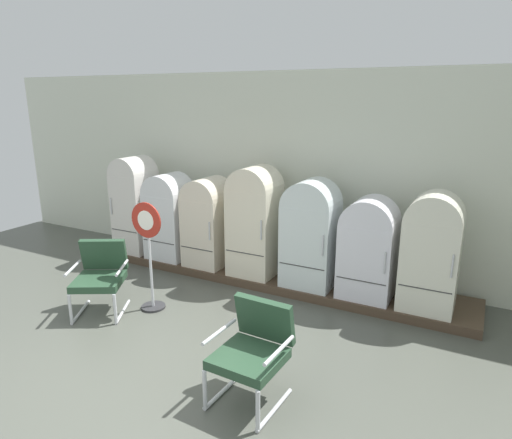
{
  "coord_description": "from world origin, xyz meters",
  "views": [
    {
      "loc": [
        2.91,
        -2.76,
        2.73
      ],
      "look_at": [
        0.0,
        2.75,
        1.02
      ],
      "focal_mm": 31.5,
      "sensor_mm": 36.0,
      "label": 1
    }
  ],
  "objects_px": {
    "refrigerator_0": "(135,201)",
    "refrigerator_3": "(255,218)",
    "refrigerator_5": "(369,246)",
    "armchair_left": "(100,274)",
    "armchair_right": "(254,347)",
    "refrigerator_2": "(208,219)",
    "sign_stand": "(149,258)",
    "refrigerator_6": "(432,249)",
    "refrigerator_1": "(169,214)",
    "refrigerator_4": "(311,231)"
  },
  "relations": [
    {
      "from": "refrigerator_4",
      "to": "refrigerator_6",
      "type": "bearing_deg",
      "value": 0.05
    },
    {
      "from": "refrigerator_1",
      "to": "sign_stand",
      "type": "height_order",
      "value": "refrigerator_1"
    },
    {
      "from": "refrigerator_2",
      "to": "sign_stand",
      "type": "relative_size",
      "value": 0.96
    },
    {
      "from": "refrigerator_2",
      "to": "refrigerator_6",
      "type": "relative_size",
      "value": 0.93
    },
    {
      "from": "armchair_right",
      "to": "sign_stand",
      "type": "bearing_deg",
      "value": 154.57
    },
    {
      "from": "refrigerator_3",
      "to": "armchair_left",
      "type": "xyz_separation_m",
      "value": [
        -1.3,
        -1.82,
        -0.48
      ]
    },
    {
      "from": "sign_stand",
      "to": "refrigerator_1",
      "type": "bearing_deg",
      "value": 119.53
    },
    {
      "from": "refrigerator_0",
      "to": "refrigerator_2",
      "type": "xyz_separation_m",
      "value": [
        1.47,
        0.02,
        -0.14
      ]
    },
    {
      "from": "refrigerator_3",
      "to": "refrigerator_6",
      "type": "height_order",
      "value": "refrigerator_3"
    },
    {
      "from": "refrigerator_0",
      "to": "refrigerator_3",
      "type": "height_order",
      "value": "same"
    },
    {
      "from": "refrigerator_1",
      "to": "refrigerator_6",
      "type": "distance_m",
      "value": 4.07
    },
    {
      "from": "refrigerator_3",
      "to": "refrigerator_5",
      "type": "height_order",
      "value": "refrigerator_3"
    },
    {
      "from": "refrigerator_2",
      "to": "armchair_right",
      "type": "height_order",
      "value": "refrigerator_2"
    },
    {
      "from": "refrigerator_6",
      "to": "sign_stand",
      "type": "relative_size",
      "value": 1.03
    },
    {
      "from": "refrigerator_5",
      "to": "refrigerator_6",
      "type": "height_order",
      "value": "refrigerator_6"
    },
    {
      "from": "refrigerator_3",
      "to": "refrigerator_6",
      "type": "relative_size",
      "value": 1.1
    },
    {
      "from": "armchair_right",
      "to": "refrigerator_3",
      "type": "bearing_deg",
      "value": 117.7
    },
    {
      "from": "refrigerator_5",
      "to": "armchair_left",
      "type": "xyz_separation_m",
      "value": [
        -3.01,
        -1.8,
        -0.31
      ]
    },
    {
      "from": "refrigerator_2",
      "to": "refrigerator_3",
      "type": "bearing_deg",
      "value": -0.8
    },
    {
      "from": "armchair_left",
      "to": "refrigerator_5",
      "type": "bearing_deg",
      "value": 30.97
    },
    {
      "from": "refrigerator_1",
      "to": "refrigerator_6",
      "type": "height_order",
      "value": "refrigerator_6"
    },
    {
      "from": "refrigerator_3",
      "to": "refrigerator_0",
      "type": "bearing_deg",
      "value": -179.73
    },
    {
      "from": "refrigerator_3",
      "to": "armchair_right",
      "type": "xyz_separation_m",
      "value": [
        1.29,
        -2.46,
        -0.48
      ]
    },
    {
      "from": "refrigerator_1",
      "to": "refrigerator_5",
      "type": "distance_m",
      "value": 3.3
    },
    {
      "from": "armchair_left",
      "to": "armchair_right",
      "type": "height_order",
      "value": "same"
    },
    {
      "from": "refrigerator_3",
      "to": "armchair_left",
      "type": "relative_size",
      "value": 1.77
    },
    {
      "from": "refrigerator_1",
      "to": "refrigerator_2",
      "type": "bearing_deg",
      "value": 2.36
    },
    {
      "from": "refrigerator_0",
      "to": "refrigerator_2",
      "type": "distance_m",
      "value": 1.48
    },
    {
      "from": "refrigerator_0",
      "to": "armchair_right",
      "type": "xyz_separation_m",
      "value": [
        3.61,
        -2.44,
        -0.48
      ]
    },
    {
      "from": "armchair_left",
      "to": "refrigerator_2",
      "type": "bearing_deg",
      "value": 76.06
    },
    {
      "from": "refrigerator_0",
      "to": "refrigerator_1",
      "type": "distance_m",
      "value": 0.74
    },
    {
      "from": "refrigerator_6",
      "to": "armchair_right",
      "type": "distance_m",
      "value": 2.75
    },
    {
      "from": "refrigerator_0",
      "to": "refrigerator_5",
      "type": "distance_m",
      "value": 4.03
    },
    {
      "from": "refrigerator_4",
      "to": "refrigerator_1",
      "type": "bearing_deg",
      "value": -179.79
    },
    {
      "from": "refrigerator_4",
      "to": "sign_stand",
      "type": "relative_size",
      "value": 1.04
    },
    {
      "from": "sign_stand",
      "to": "refrigerator_6",
      "type": "bearing_deg",
      "value": 24.43
    },
    {
      "from": "refrigerator_1",
      "to": "refrigerator_4",
      "type": "bearing_deg",
      "value": 0.21
    },
    {
      "from": "armchair_right",
      "to": "refrigerator_1",
      "type": "bearing_deg",
      "value": 139.75
    },
    {
      "from": "refrigerator_0",
      "to": "refrigerator_4",
      "type": "bearing_deg",
      "value": 0.02
    },
    {
      "from": "refrigerator_6",
      "to": "armchair_left",
      "type": "distance_m",
      "value": 4.21
    },
    {
      "from": "refrigerator_6",
      "to": "refrigerator_3",
      "type": "bearing_deg",
      "value": 179.8
    },
    {
      "from": "armchair_left",
      "to": "refrigerator_6",
      "type": "bearing_deg",
      "value": 25.61
    },
    {
      "from": "refrigerator_3",
      "to": "refrigerator_5",
      "type": "bearing_deg",
      "value": -0.56
    },
    {
      "from": "sign_stand",
      "to": "refrigerator_5",
      "type": "bearing_deg",
      "value": 30.69
    },
    {
      "from": "refrigerator_3",
      "to": "armchair_right",
      "type": "bearing_deg",
      "value": -62.3
    },
    {
      "from": "refrigerator_5",
      "to": "sign_stand",
      "type": "xyz_separation_m",
      "value": [
        -2.47,
        -1.46,
        -0.11
      ]
    },
    {
      "from": "refrigerator_5",
      "to": "refrigerator_4",
      "type": "bearing_deg",
      "value": 179.53
    },
    {
      "from": "refrigerator_4",
      "to": "armchair_left",
      "type": "relative_size",
      "value": 1.64
    },
    {
      "from": "refrigerator_2",
      "to": "refrigerator_6",
      "type": "distance_m",
      "value": 3.33
    },
    {
      "from": "armchair_right",
      "to": "sign_stand",
      "type": "distance_m",
      "value": 2.28
    }
  ]
}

